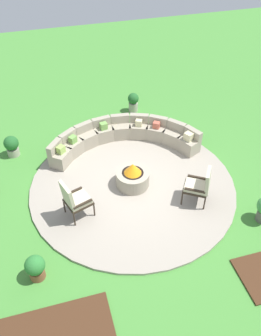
# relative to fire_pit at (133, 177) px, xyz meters

# --- Properties ---
(ground_plane) EXTENTS (24.00, 24.00, 0.00)m
(ground_plane) POSITION_rel_fire_pit_xyz_m (0.00, 0.00, -0.32)
(ground_plane) COLOR #478C38
(patio_circle) EXTENTS (5.26, 5.26, 0.06)m
(patio_circle) POSITION_rel_fire_pit_xyz_m (0.00, 0.00, -0.29)
(patio_circle) COLOR #9E9384
(patio_circle) RESTS_ON ground_plane
(mulch_bed_left) EXTENTS (2.05, 1.06, 0.04)m
(mulch_bed_left) POSITION_rel_fire_pit_xyz_m (-2.37, -3.26, -0.30)
(mulch_bed_left) COLOR #472B19
(mulch_bed_left) RESTS_ON ground_plane
(fire_pit) EXTENTS (0.85, 0.85, 0.69)m
(fire_pit) POSITION_rel_fire_pit_xyz_m (0.00, 0.00, 0.00)
(fire_pit) COLOR #9E937F
(fire_pit) RESTS_ON patio_circle
(curved_stone_bench) EXTENTS (4.24, 1.80, 0.68)m
(curved_stone_bench) POSITION_rel_fire_pit_xyz_m (0.20, 1.69, 0.02)
(curved_stone_bench) COLOR #9E937F
(curved_stone_bench) RESTS_ON patio_circle
(lounge_chair_front_left) EXTENTS (0.72, 0.69, 1.08)m
(lounge_chair_front_left) POSITION_rel_fire_pit_xyz_m (-1.56, -0.65, 0.29)
(lounge_chair_front_left) COLOR #2D2319
(lounge_chair_front_left) RESTS_ON patio_circle
(lounge_chair_front_right) EXTENTS (0.77, 0.76, 1.00)m
(lounge_chair_front_right) POSITION_rel_fire_pit_xyz_m (1.37, -0.98, 0.27)
(lounge_chair_front_right) COLOR #2D2319
(lounge_chair_front_right) RESTS_ON patio_circle
(potted_plant_1) EXTENTS (0.41, 0.41, 0.60)m
(potted_plant_1) POSITION_rel_fire_pit_xyz_m (-2.58, -2.01, 0.01)
(potted_plant_1) COLOR brown
(potted_plant_1) RESTS_ON ground_plane
(potted_plant_2) EXTENTS (0.36, 0.36, 0.65)m
(potted_plant_2) POSITION_rel_fire_pit_xyz_m (1.03, 3.48, 0.03)
(potted_plant_2) COLOR #A89E8E
(potted_plant_2) RESTS_ON ground_plane
(potted_plant_4) EXTENTS (0.41, 0.41, 0.62)m
(potted_plant_4) POSITION_rel_fire_pit_xyz_m (-2.91, 2.16, 0.02)
(potted_plant_4) COLOR #A89E8E
(potted_plant_4) RESTS_ON ground_plane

